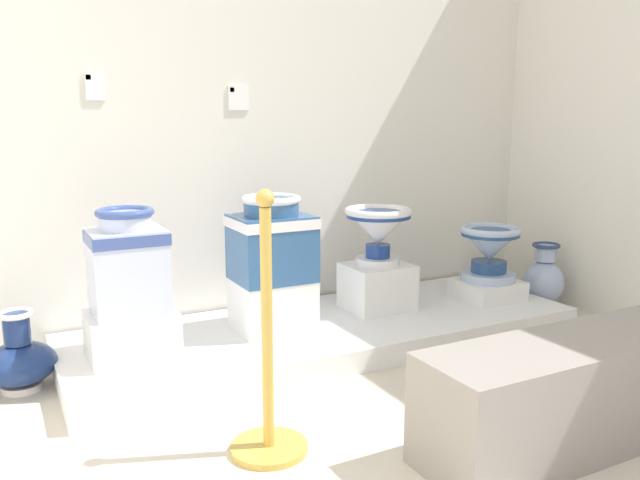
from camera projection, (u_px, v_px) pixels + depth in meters
name	position (u px, v px, depth m)	size (l,w,h in m)	color
wall_back	(286.00, 75.00, 3.56)	(3.57, 0.06, 2.83)	silver
display_platform	(329.00, 332.00, 3.38)	(2.70, 0.91, 0.12)	white
plinth_block_slender_white	(132.00, 334.00, 2.85)	(0.38, 0.32, 0.20)	white
antique_toilet_slender_white	(128.00, 260.00, 2.79)	(0.32, 0.29, 0.47)	silver
plinth_block_tall_cobalt	(273.00, 304.00, 3.22)	(0.37, 0.32, 0.26)	white
antique_toilet_tall_cobalt	(272.00, 238.00, 3.16)	(0.38, 0.33, 0.43)	#31598B
plinth_block_leftmost	(377.00, 287.00, 3.56)	(0.35, 0.31, 0.26)	white
antique_toilet_leftmost	(378.00, 227.00, 3.50)	(0.37, 0.37, 0.32)	white
plinth_block_rightmost	(487.00, 289.00, 3.78)	(0.35, 0.32, 0.11)	white
antique_toilet_rightmost	(490.00, 248.00, 3.73)	(0.35, 0.35, 0.32)	#A4B9DA
info_placard_first	(95.00, 86.00, 3.08)	(0.09, 0.01, 0.14)	white
info_placard_second	(238.00, 97.00, 3.42)	(0.11, 0.01, 0.14)	white
decorative_vase_companion	(20.00, 360.00, 2.77)	(0.31, 0.31, 0.36)	white
decorative_vase_corner	(544.00, 279.00, 3.96)	(0.25, 0.25, 0.42)	navy
stanchion_post_near_left	(268.00, 385.00, 2.23)	(0.28, 0.28, 0.94)	gold
museum_bench	(571.00, 393.00, 2.29)	(1.20, 0.36, 0.40)	gray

